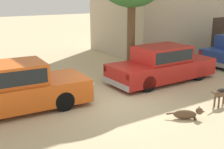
{
  "coord_description": "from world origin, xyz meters",
  "views": [
    {
      "loc": [
        -4.97,
        -7.38,
        3.41
      ],
      "look_at": [
        0.03,
        0.2,
        0.9
      ],
      "focal_mm": 46.85,
      "sensor_mm": 36.0,
      "label": 1
    }
  ],
  "objects_px": {
    "stray_dog_spotted": "(223,92)",
    "stray_dog_tan": "(188,114)",
    "parked_sedan_second": "(162,64)",
    "parked_sedan_nearest": "(9,88)"
  },
  "relations": [
    {
      "from": "parked_sedan_second",
      "to": "stray_dog_spotted",
      "type": "xyz_separation_m",
      "value": [
        -0.26,
        -3.08,
        -0.27
      ]
    },
    {
      "from": "parked_sedan_second",
      "to": "stray_dog_tan",
      "type": "bearing_deg",
      "value": -120.84
    },
    {
      "from": "parked_sedan_second",
      "to": "stray_dog_spotted",
      "type": "height_order",
      "value": "parked_sedan_second"
    },
    {
      "from": "parked_sedan_nearest",
      "to": "stray_dog_spotted",
      "type": "xyz_separation_m",
      "value": [
        5.68,
        -3.22,
        -0.28
      ]
    },
    {
      "from": "parked_sedan_second",
      "to": "parked_sedan_nearest",
      "type": "bearing_deg",
      "value": 178.95
    },
    {
      "from": "parked_sedan_nearest",
      "to": "stray_dog_tan",
      "type": "relative_size",
      "value": 5.48
    },
    {
      "from": "stray_dog_spotted",
      "to": "stray_dog_tan",
      "type": "height_order",
      "value": "stray_dog_spotted"
    },
    {
      "from": "stray_dog_spotted",
      "to": "parked_sedan_nearest",
      "type": "bearing_deg",
      "value": 151.41
    },
    {
      "from": "parked_sedan_nearest",
      "to": "parked_sedan_second",
      "type": "bearing_deg",
      "value": 2.77
    },
    {
      "from": "stray_dog_tan",
      "to": "parked_sedan_nearest",
      "type": "bearing_deg",
      "value": 177.41
    }
  ]
}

